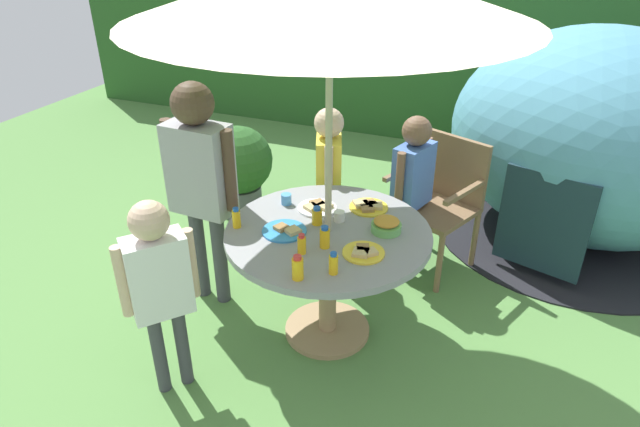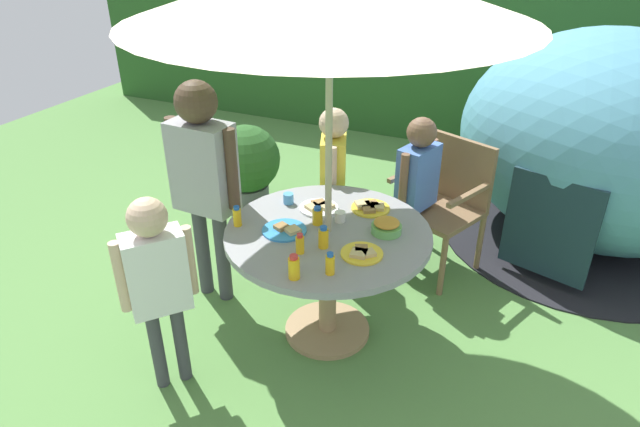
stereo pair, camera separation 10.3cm
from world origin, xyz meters
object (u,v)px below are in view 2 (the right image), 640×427
child_in_grey_shirt (203,167)px  plate_near_left (285,230)px  plate_mid_right (362,253)px  juice_bottle_front_edge (294,267)px  plate_mid_left (370,207)px  child_in_yellow_shirt (333,168)px  garden_table (328,252)px  dome_tent (604,143)px  cup_far (288,198)px  juice_bottle_far_right (317,216)px  wooden_chair (445,197)px  plate_far_left (319,207)px  juice_bottle_back_edge (323,238)px  juice_bottle_center_back (237,217)px  child_in_blue_shirt (418,177)px  juice_bottle_near_right (300,244)px  potted_plant (246,165)px  cup_near (340,217)px  juice_bottle_center_front (330,264)px  snack_bowl (386,226)px  child_in_white_shirt (157,272)px

child_in_grey_shirt → plate_near_left: bearing=-10.5°
plate_mid_right → juice_bottle_front_edge: bearing=-125.1°
plate_near_left → plate_mid_left: bearing=51.7°
child_in_yellow_shirt → plate_mid_left: bearing=24.0°
garden_table → child_in_yellow_shirt: child_in_yellow_shirt is taller
garden_table → dome_tent: (1.37, 1.85, 0.21)m
dome_tent → plate_mid_right: bearing=-101.8°
garden_table → plate_mid_left: (0.13, 0.33, 0.15)m
plate_near_left → cup_far: bearing=113.6°
child_in_yellow_shirt → cup_far: 0.54m
plate_mid_right → juice_bottle_far_right: bearing=149.7°
wooden_chair → plate_far_left: (-0.58, -0.81, 0.19)m
juice_bottle_back_edge → cup_far: (-0.39, 0.36, -0.03)m
plate_mid_right → juice_bottle_back_edge: (-0.21, -0.01, 0.05)m
child_in_yellow_shirt → juice_bottle_center_back: child_in_yellow_shirt is taller
child_in_grey_shirt → plate_mid_right: (1.08, -0.20, -0.20)m
child_in_blue_shirt → wooden_chair: bearing=151.6°
child_in_grey_shirt → juice_bottle_near_right: bearing=-18.3°
potted_plant → juice_bottle_back_edge: (1.27, -1.31, 0.35)m
plate_far_left → plate_mid_right: same height
plate_mid_right → plate_mid_left: (-0.13, 0.48, 0.00)m
juice_bottle_far_right → cup_near: 0.13m
wooden_chair → juice_bottle_center_front: (-0.26, -1.39, 0.24)m
dome_tent → child_in_grey_shirt: size_ratio=1.86×
child_in_yellow_shirt → snack_bowl: child_in_yellow_shirt is taller
juice_bottle_center_back → juice_bottle_back_edge: juice_bottle_back_edge is taller
dome_tent → juice_bottle_front_edge: (-1.34, -2.33, -0.01)m
plate_mid_left → wooden_chair: bearing=66.2°
plate_mid_left → cup_near: cup_near is taller
child_in_blue_shirt → snack_bowl: child_in_blue_shirt is taller
child_in_grey_shirt → child_in_blue_shirt: bearing=39.8°
plate_mid_right → juice_bottle_near_right: bearing=-159.7°
plate_near_left → juice_bottle_back_edge: size_ratio=1.98×
child_in_grey_shirt → plate_mid_left: 1.01m
plate_far_left → juice_bottle_back_edge: juice_bottle_back_edge is taller
cup_near → juice_bottle_back_edge: bearing=-85.1°
potted_plant → snack_bowl: 1.87m
child_in_blue_shirt → cup_far: 0.90m
juice_bottle_far_right → juice_bottle_front_edge: (0.11, -0.52, 0.01)m
plate_far_left → juice_bottle_center_front: (0.32, -0.58, 0.04)m
dome_tent → child_in_yellow_shirt: dome_tent is taller
child_in_white_shirt → juice_bottle_front_edge: bearing=-29.3°
juice_bottle_front_edge → cup_near: bearing=90.8°
cup_far → plate_mid_right: bearing=-30.4°
dome_tent → juice_bottle_far_right: size_ratio=25.11×
potted_plant → juice_bottle_center_back: size_ratio=6.32×
wooden_chair → plate_mid_right: wooden_chair is taller
dome_tent → child_in_yellow_shirt: bearing=-128.8°
dome_tent → plate_mid_left: bearing=-111.9°
garden_table → plate_mid_left: bearing=68.6°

